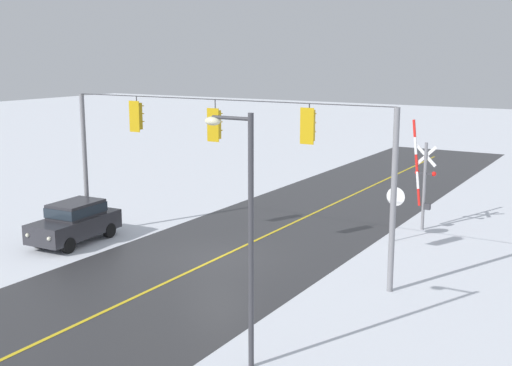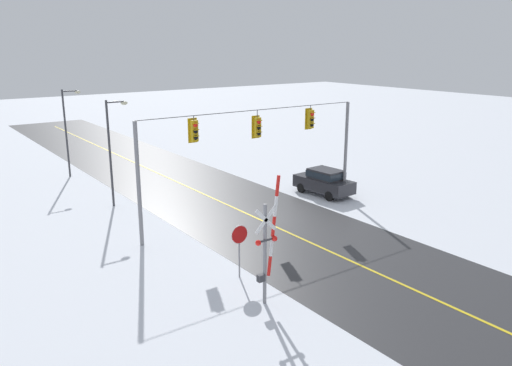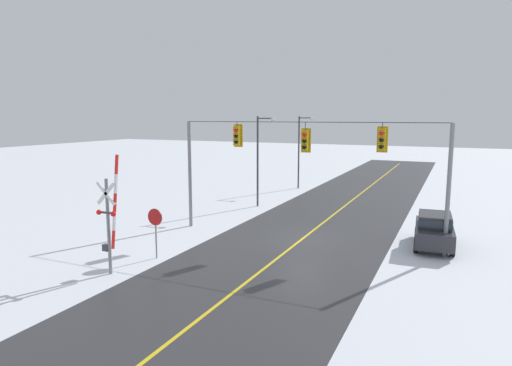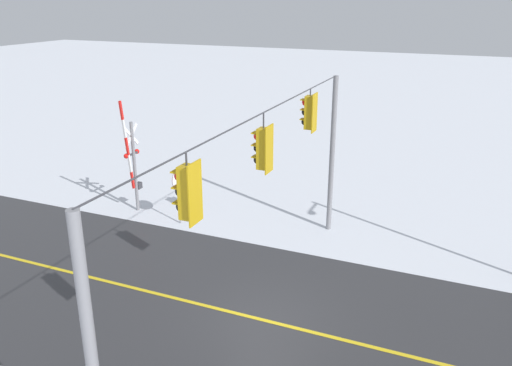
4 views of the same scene
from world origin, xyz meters
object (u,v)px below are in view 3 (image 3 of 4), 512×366
object	(u,v)px
streetlamp_near	(260,153)
stop_sign	(155,222)
streetlamp_far	(301,145)
parked_car_charcoal	(434,229)
railroad_crossing	(109,219)

from	to	relation	value
streetlamp_near	stop_sign	bearing A→B (deg)	-87.85
streetlamp_near	streetlamp_far	xyz separation A→B (m)	(0.00, 9.03, 0.00)
stop_sign	parked_car_charcoal	distance (m)	13.61
railroad_crossing	streetlamp_far	distance (m)	24.46
parked_car_charcoal	streetlamp_far	xyz separation A→B (m)	(-12.03, 14.79, 2.96)
parked_car_charcoal	streetlamp_near	distance (m)	13.67
stop_sign	parked_car_charcoal	world-z (taller)	stop_sign
railroad_crossing	streetlamp_far	world-z (taller)	streetlamp_far
stop_sign	railroad_crossing	world-z (taller)	railroad_crossing
railroad_crossing	parked_car_charcoal	world-z (taller)	railroad_crossing
railroad_crossing	stop_sign	bearing A→B (deg)	80.15
stop_sign	streetlamp_near	world-z (taller)	streetlamp_near
parked_car_charcoal	streetlamp_near	bearing A→B (deg)	154.40
stop_sign	streetlamp_near	bearing A→B (deg)	92.15
streetlamp_near	parked_car_charcoal	bearing A→B (deg)	-25.60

